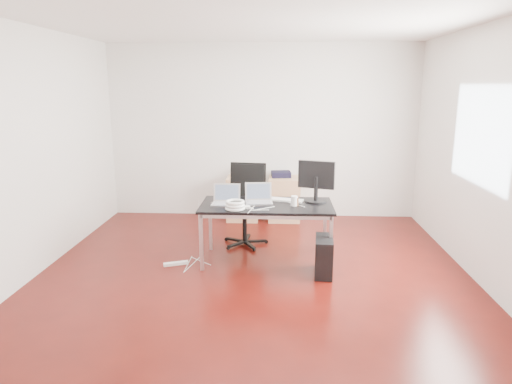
{
  "coord_description": "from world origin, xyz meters",
  "views": [
    {
      "loc": [
        0.29,
        -4.95,
        2.14
      ],
      "look_at": [
        0.0,
        0.55,
        0.85
      ],
      "focal_mm": 32.0,
      "sensor_mm": 36.0,
      "label": 1
    }
  ],
  "objects_px": {
    "pc_tower": "(324,256)",
    "desk": "(267,208)",
    "filing_cabinet_right": "(284,199)",
    "filing_cabinet_left": "(243,198)",
    "office_chair": "(246,200)"
  },
  "relations": [
    {
      "from": "desk",
      "to": "filing_cabinet_left",
      "type": "bearing_deg",
      "value": 103.53
    },
    {
      "from": "office_chair",
      "to": "filing_cabinet_right",
      "type": "distance_m",
      "value": 1.29
    },
    {
      "from": "filing_cabinet_right",
      "to": "pc_tower",
      "type": "bearing_deg",
      "value": -78.62
    },
    {
      "from": "office_chair",
      "to": "desk",
      "type": "bearing_deg",
      "value": -58.4
    },
    {
      "from": "office_chair",
      "to": "filing_cabinet_left",
      "type": "height_order",
      "value": "office_chair"
    },
    {
      "from": "filing_cabinet_left",
      "to": "pc_tower",
      "type": "relative_size",
      "value": 1.56
    },
    {
      "from": "desk",
      "to": "filing_cabinet_right",
      "type": "xyz_separation_m",
      "value": [
        0.23,
        1.81,
        -0.33
      ]
    },
    {
      "from": "desk",
      "to": "filing_cabinet_left",
      "type": "distance_m",
      "value": 1.89
    },
    {
      "from": "filing_cabinet_right",
      "to": "filing_cabinet_left",
      "type": "bearing_deg",
      "value": 180.0
    },
    {
      "from": "office_chair",
      "to": "filing_cabinet_right",
      "type": "height_order",
      "value": "office_chair"
    },
    {
      "from": "filing_cabinet_left",
      "to": "pc_tower",
      "type": "bearing_deg",
      "value": -63.16
    },
    {
      "from": "pc_tower",
      "to": "desk",
      "type": "bearing_deg",
      "value": 155.14
    },
    {
      "from": "desk",
      "to": "pc_tower",
      "type": "height_order",
      "value": "desk"
    },
    {
      "from": "pc_tower",
      "to": "filing_cabinet_right",
      "type": "bearing_deg",
      "value": 106.04
    },
    {
      "from": "filing_cabinet_left",
      "to": "filing_cabinet_right",
      "type": "xyz_separation_m",
      "value": [
        0.67,
        0.0,
        0.0
      ]
    }
  ]
}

